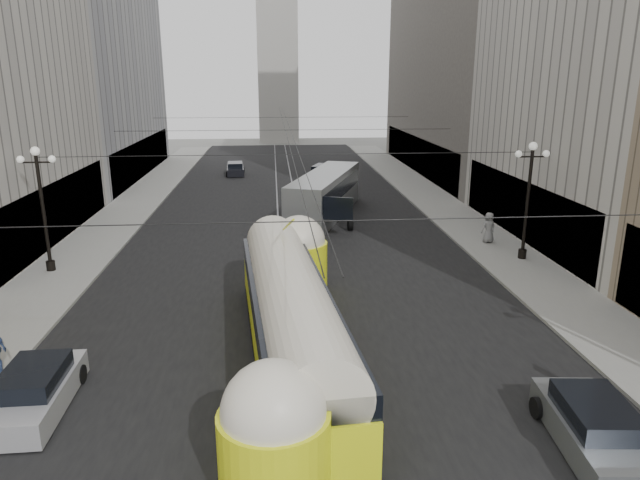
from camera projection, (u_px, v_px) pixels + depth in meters
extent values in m
cube|color=black|center=(287.00, 207.00, 44.46)|extent=(20.00, 85.00, 0.02)
cube|color=gray|center=(140.00, 200.00, 46.85)|extent=(4.00, 72.00, 0.15)
cube|color=gray|center=(426.00, 195.00, 48.73)|extent=(4.00, 72.00, 0.15)
cube|color=gray|center=(277.00, 208.00, 44.40)|extent=(0.12, 85.00, 0.04)
cube|color=gray|center=(297.00, 207.00, 44.51)|extent=(0.12, 85.00, 0.04)
cube|color=black|center=(59.00, 210.00, 34.66)|extent=(0.10, 18.00, 3.60)
cube|color=#999999|center=(69.00, 31.00, 53.88)|extent=(12.00, 28.00, 28.00)
cube|color=black|center=(144.00, 157.00, 57.65)|extent=(0.10, 25.20, 3.60)
cube|color=black|center=(520.00, 209.00, 34.95)|extent=(0.10, 18.00, 3.60)
cube|color=#514C47|center=(482.00, 12.00, 56.48)|extent=(12.00, 32.00, 32.00)
cube|color=black|center=(417.00, 154.00, 59.86)|extent=(0.10, 28.80, 3.60)
cube|color=#B2AFA8|center=(278.00, 62.00, 86.67)|extent=(6.00, 6.00, 24.00)
cylinder|color=black|center=(44.00, 214.00, 28.70)|extent=(0.18, 0.18, 6.00)
cylinder|color=black|center=(51.00, 266.00, 29.46)|extent=(0.44, 0.44, 0.50)
cylinder|color=black|center=(37.00, 162.00, 27.99)|extent=(1.60, 0.08, 0.08)
sphere|color=white|center=(35.00, 151.00, 27.84)|extent=(0.44, 0.44, 0.44)
sphere|color=white|center=(20.00, 159.00, 27.89)|extent=(0.36, 0.36, 0.36)
sphere|color=white|center=(52.00, 159.00, 28.01)|extent=(0.36, 0.36, 0.36)
cylinder|color=black|center=(527.00, 205.00, 30.69)|extent=(0.18, 0.18, 6.00)
cylinder|color=black|center=(522.00, 254.00, 31.44)|extent=(0.44, 0.44, 0.50)
cylinder|color=black|center=(532.00, 157.00, 29.97)|extent=(1.60, 0.08, 0.08)
sphere|color=white|center=(533.00, 146.00, 29.82)|extent=(0.44, 0.44, 0.44)
sphere|color=white|center=(519.00, 154.00, 29.87)|extent=(0.36, 0.36, 0.36)
sphere|color=white|center=(546.00, 154.00, 29.99)|extent=(0.36, 0.36, 0.36)
cylinder|color=black|center=(311.00, 221.00, 15.50)|extent=(25.00, 0.03, 0.03)
cylinder|color=black|center=(293.00, 154.00, 28.91)|extent=(25.00, 0.03, 0.03)
cylinder|color=black|center=(286.00, 130.00, 42.33)|extent=(25.00, 0.03, 0.03)
cylinder|color=black|center=(283.00, 117.00, 55.74)|extent=(25.00, 0.03, 0.03)
cylinder|color=black|center=(285.00, 128.00, 46.21)|extent=(0.03, 72.00, 0.03)
cylinder|color=black|center=(290.00, 128.00, 46.25)|extent=(0.03, 72.00, 0.03)
cube|color=#E4F014|center=(291.00, 333.00, 20.17)|extent=(3.90, 14.48, 1.74)
cube|color=black|center=(291.00, 353.00, 20.40)|extent=(3.86, 14.05, 0.31)
cube|color=black|center=(291.00, 303.00, 19.86)|extent=(3.90, 14.26, 0.87)
cylinder|color=silver|center=(291.00, 295.00, 19.78)|extent=(3.57, 14.23, 2.35)
cylinder|color=#E4F014|center=(275.00, 458.00, 13.37)|extent=(2.66, 2.66, 2.35)
sphere|color=silver|center=(273.00, 412.00, 13.03)|extent=(2.45, 2.45, 2.45)
cylinder|color=#E4F014|center=(299.00, 266.00, 26.92)|extent=(2.66, 2.66, 2.35)
sphere|color=silver|center=(299.00, 241.00, 26.58)|extent=(2.45, 2.45, 2.45)
cube|color=gray|center=(325.00, 195.00, 41.22)|extent=(6.47, 12.56, 3.10)
cube|color=black|center=(325.00, 188.00, 41.08)|extent=(6.35, 12.16, 1.14)
cube|color=black|center=(334.00, 208.00, 35.23)|extent=(2.28, 0.87, 1.45)
cylinder|color=black|center=(311.00, 224.00, 37.43)|extent=(0.30, 1.03, 1.03)
cylinder|color=black|center=(350.00, 223.00, 37.64)|extent=(0.30, 1.03, 1.03)
cylinder|color=black|center=(304.00, 198.00, 45.39)|extent=(0.30, 1.03, 1.03)
cylinder|color=black|center=(336.00, 197.00, 45.60)|extent=(0.30, 1.03, 1.03)
cube|color=#B5B5BA|center=(36.00, 396.00, 17.27)|extent=(1.92, 4.50, 0.79)
cube|color=black|center=(33.00, 379.00, 17.12)|extent=(1.66, 2.48, 0.75)
cylinder|color=black|center=(46.00, 429.00, 15.93)|extent=(0.22, 0.63, 0.63)
cylinder|color=black|center=(29.00, 376.00, 18.70)|extent=(0.22, 0.63, 0.63)
cylinder|color=black|center=(81.00, 374.00, 18.83)|extent=(0.22, 0.63, 0.63)
cube|color=#585B5D|center=(593.00, 433.00, 15.45)|extent=(2.30, 4.71, 0.81)
cube|color=black|center=(596.00, 415.00, 15.29)|extent=(1.88, 2.65, 0.76)
cylinder|color=black|center=(594.00, 478.00, 13.94)|extent=(0.22, 0.65, 0.65)
cylinder|color=black|center=(537.00, 408.00, 16.91)|extent=(0.22, 0.65, 0.65)
cylinder|color=black|center=(592.00, 405.00, 17.04)|extent=(0.22, 0.65, 0.65)
cube|color=silver|center=(323.00, 175.00, 56.11)|extent=(3.48, 5.12, 0.84)
cube|color=black|center=(323.00, 169.00, 55.95)|extent=(2.52, 3.04, 0.79)
cylinder|color=black|center=(316.00, 180.00, 54.54)|extent=(0.22, 0.67, 0.67)
cylinder|color=black|center=(334.00, 179.00, 54.68)|extent=(0.22, 0.67, 0.67)
cylinder|color=black|center=(313.00, 174.00, 57.63)|extent=(0.22, 0.67, 0.67)
cylinder|color=black|center=(330.00, 174.00, 57.77)|extent=(0.22, 0.67, 0.67)
cube|color=black|center=(235.00, 171.00, 59.16)|extent=(1.97, 4.21, 0.73)
cube|color=black|center=(235.00, 166.00, 59.02)|extent=(1.64, 2.36, 0.69)
cylinder|color=black|center=(227.00, 174.00, 57.81)|extent=(0.22, 0.58, 0.58)
cylinder|color=black|center=(242.00, 174.00, 57.93)|extent=(0.22, 0.58, 0.58)
cylinder|color=black|center=(229.00, 170.00, 60.48)|extent=(0.22, 0.58, 0.58)
cylinder|color=black|center=(243.00, 170.00, 60.60)|extent=(0.22, 0.58, 0.58)
imported|color=black|center=(281.00, 402.00, 16.18)|extent=(0.61, 0.75, 1.78)
imported|color=gray|center=(489.00, 228.00, 34.26)|extent=(1.03, 0.80, 1.85)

